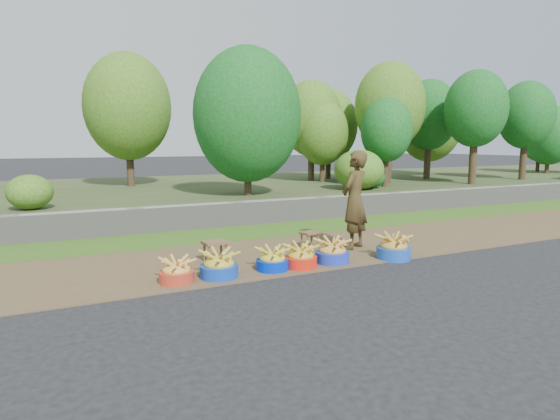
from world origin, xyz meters
name	(u,v)px	position (x,y,z in m)	size (l,w,h in m)	color
ground_plane	(336,270)	(0.00, 0.00, 0.00)	(120.00, 120.00, 0.00)	black
dirt_shoulder	(296,252)	(0.00, 1.25, 0.01)	(80.00, 2.50, 0.02)	brown
grass_verge	(251,232)	(0.00, 3.25, 0.02)	(80.00, 1.50, 0.04)	#38601A
retaining_wall	(237,214)	(0.00, 4.10, 0.28)	(80.00, 0.35, 0.55)	gray
earth_bank	(181,194)	(0.00, 9.00, 0.25)	(80.00, 10.00, 0.50)	#3A4624
vegetation	(353,121)	(5.73, 7.86, 2.61)	(35.05, 8.15, 4.15)	#372A1A
basin_a	(177,272)	(-2.29, 0.37, 0.16)	(0.47, 0.47, 0.35)	#B13320
basin_b	(219,266)	(-1.70, 0.35, 0.18)	(0.53, 0.53, 0.40)	#113DB0
basin_c	(272,260)	(-0.88, 0.37, 0.16)	(0.48, 0.48, 0.36)	#0027CF
basin_d	(301,257)	(-0.42, 0.33, 0.17)	(0.50, 0.50, 0.37)	red
basin_e	(332,252)	(0.15, 0.35, 0.18)	(0.53, 0.53, 0.40)	#1C34BD
basin_f	(394,248)	(1.19, 0.15, 0.18)	(0.55, 0.55, 0.41)	#1A49B6
stool_left	(215,245)	(-1.47, 1.19, 0.28)	(0.39, 0.31, 0.33)	brown
stool_right	(310,235)	(0.37, 1.43, 0.24)	(0.36, 0.30, 0.28)	brown
vendor_woman	(355,200)	(1.02, 1.02, 0.88)	(0.63, 0.41, 1.72)	black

